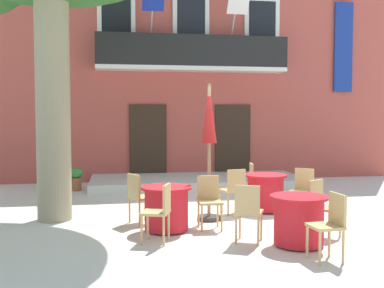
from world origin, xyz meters
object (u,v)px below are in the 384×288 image
(cafe_chair_near_tree_0, at_px, (256,181))
(ground_planter_left, at_px, (76,178))
(cafe_chair_near_tree_2, at_px, (302,188))
(cafe_chair_middle_2, at_px, (209,198))
(cafe_umbrella, at_px, (209,131))
(cafe_table_near_tree, at_px, (265,192))
(cafe_chair_front_0, at_px, (321,204))
(cafe_table_front, at_px, (299,220))
(cafe_table_middle, at_px, (166,208))
(cafe_chair_front_1, at_px, (248,209))
(cafe_chair_middle_0, at_px, (139,195))
(cafe_chair_front_2, at_px, (330,222))
(cafe_chair_near_tree_1, at_px, (234,188))
(cafe_chair_middle_1, at_px, (160,209))

(cafe_chair_near_tree_0, distance_m, ground_planter_left, 4.86)
(cafe_chair_near_tree_2, relative_size, cafe_chair_middle_2, 1.00)
(cafe_chair_near_tree_0, xyz_separation_m, cafe_umbrella, (-1.34, -1.36, 1.14))
(cafe_table_near_tree, relative_size, cafe_chair_front_0, 0.95)
(cafe_chair_near_tree_0, bearing_deg, cafe_table_front, -96.14)
(cafe_table_middle, height_order, ground_planter_left, cafe_table_middle)
(cafe_chair_near_tree_2, bearing_deg, cafe_chair_front_1, -131.77)
(cafe_chair_middle_0, bearing_deg, cafe_table_near_tree, 14.79)
(cafe_chair_near_tree_2, bearing_deg, cafe_table_near_tree, 144.61)
(cafe_chair_middle_0, height_order, cafe_chair_front_2, same)
(cafe_chair_near_tree_1, xyz_separation_m, cafe_chair_middle_0, (-1.89, -0.47, 0.00))
(cafe_table_near_tree, xyz_separation_m, cafe_chair_middle_0, (-2.61, -0.69, 0.14))
(cafe_table_near_tree, bearing_deg, cafe_chair_near_tree_1, -162.92)
(cafe_umbrella, bearing_deg, cafe_chair_middle_0, -176.51)
(cafe_table_near_tree, relative_size, cafe_chair_near_tree_1, 0.95)
(cafe_chair_near_tree_0, relative_size, cafe_chair_middle_1, 1.00)
(cafe_chair_middle_2, height_order, ground_planter_left, cafe_chair_middle_2)
(cafe_chair_near_tree_2, height_order, cafe_table_front, cafe_chair_near_tree_2)
(cafe_chair_middle_2, xyz_separation_m, ground_planter_left, (-2.64, 4.60, -0.19))
(cafe_table_near_tree, relative_size, cafe_chair_front_1, 0.95)
(cafe_umbrella, bearing_deg, cafe_table_middle, -141.54)
(cafe_chair_middle_0, bearing_deg, cafe_chair_near_tree_1, 13.91)
(cafe_chair_front_2, relative_size, ground_planter_left, 1.53)
(cafe_table_front, xyz_separation_m, cafe_umbrella, (-0.98, 1.92, 1.27))
(cafe_chair_near_tree_2, xyz_separation_m, cafe_umbrella, (-1.92, -0.17, 1.14))
(cafe_chair_front_2, distance_m, ground_planter_left, 7.69)
(cafe_chair_near_tree_1, height_order, cafe_chair_middle_2, same)
(cafe_table_near_tree, bearing_deg, cafe_chair_front_0, -82.78)
(cafe_chair_middle_2, height_order, cafe_umbrella, cafe_umbrella)
(cafe_table_middle, relative_size, cafe_chair_middle_0, 0.95)
(cafe_table_near_tree, relative_size, ground_planter_left, 1.45)
(cafe_chair_middle_0, distance_m, cafe_chair_middle_1, 1.37)
(cafe_table_near_tree, xyz_separation_m, cafe_table_front, (-0.32, -2.53, 0.00))
(cafe_chair_near_tree_0, xyz_separation_m, ground_planter_left, (-4.10, 2.61, -0.19))
(cafe_table_middle, relative_size, cafe_chair_front_0, 0.95)
(cafe_chair_middle_1, bearing_deg, cafe_chair_near_tree_0, 49.48)
(cafe_table_front, relative_size, ground_planter_left, 1.45)
(cafe_umbrella, bearing_deg, cafe_chair_front_2, -67.10)
(cafe_chair_front_0, relative_size, cafe_chair_front_2, 1.00)
(cafe_chair_near_tree_2, bearing_deg, cafe_table_front, -114.07)
(cafe_table_front, xyz_separation_m, cafe_chair_front_1, (-0.71, 0.25, 0.14))
(cafe_chair_front_2, height_order, ground_planter_left, cafe_chair_front_2)
(cafe_chair_near_tree_1, relative_size, cafe_chair_front_1, 1.00)
(cafe_chair_near_tree_0, relative_size, cafe_chair_front_2, 1.00)
(cafe_chair_middle_1, relative_size, cafe_chair_middle_2, 1.00)
(cafe_chair_near_tree_0, bearing_deg, cafe_table_middle, -137.05)
(cafe_chair_middle_2, xyz_separation_m, cafe_umbrella, (0.12, 0.63, 1.14))
(cafe_chair_middle_0, xyz_separation_m, cafe_table_front, (2.29, -1.84, -0.14))
(cafe_chair_middle_0, height_order, cafe_chair_middle_2, same)
(cafe_table_middle, relative_size, cafe_table_front, 1.00)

